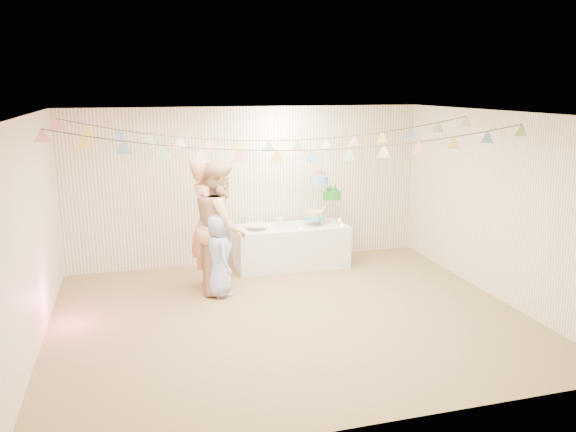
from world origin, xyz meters
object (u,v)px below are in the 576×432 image
object	(u,v)px
cake_stand	(323,195)
person_child	(219,255)
table	(291,246)
person_adult_b	(221,226)
person_adult_a	(207,223)

from	to	relation	value
cake_stand	person_child	world-z (taller)	cake_stand
table	person_child	world-z (taller)	person_child
person_adult_b	cake_stand	bearing A→B (deg)	-54.27
person_adult_b	person_child	xyz separation A→B (m)	(-0.07, -0.22, -0.36)
cake_stand	person_adult_a	xyz separation A→B (m)	(-2.00, -0.68, -0.19)
person_adult_a	person_child	world-z (taller)	person_adult_a
cake_stand	person_child	bearing A→B (deg)	-151.78
person_adult_a	person_adult_b	xyz separation A→B (m)	(0.18, -0.12, -0.02)
cake_stand	person_adult_a	distance (m)	2.12
person_adult_b	person_adult_a	bearing A→B (deg)	67.87
cake_stand	person_adult_b	size ratio (longest dim) A/B	0.44
person_adult_a	person_child	bearing A→B (deg)	-161.58
table	cake_stand	xyz separation A→B (m)	(0.55, 0.05, 0.82)
person_adult_a	person_adult_b	distance (m)	0.22
person_adult_b	person_child	bearing A→B (deg)	173.32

